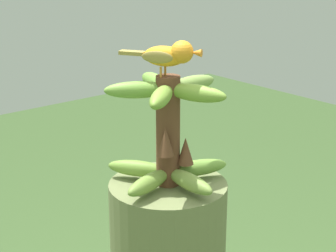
{
  "coord_description": "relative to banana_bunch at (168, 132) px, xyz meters",
  "views": [
    {
      "loc": [
        -0.9,
        0.75,
        1.55
      ],
      "look_at": [
        0.0,
        0.0,
        1.17
      ],
      "focal_mm": 61.36,
      "sensor_mm": 36.0,
      "label": 1
    }
  ],
  "objects": [
    {
      "name": "banana_bunch",
      "position": [
        0.0,
        0.0,
        0.0
      ],
      "size": [
        0.28,
        0.28,
        0.24
      ],
      "color": "brown",
      "rests_on": "banana_tree"
    },
    {
      "name": "perched_bird",
      "position": [
        -0.01,
        0.0,
        0.17
      ],
      "size": [
        0.16,
        0.11,
        0.08
      ],
      "color": "#C68933",
      "rests_on": "banana_bunch"
    }
  ]
}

